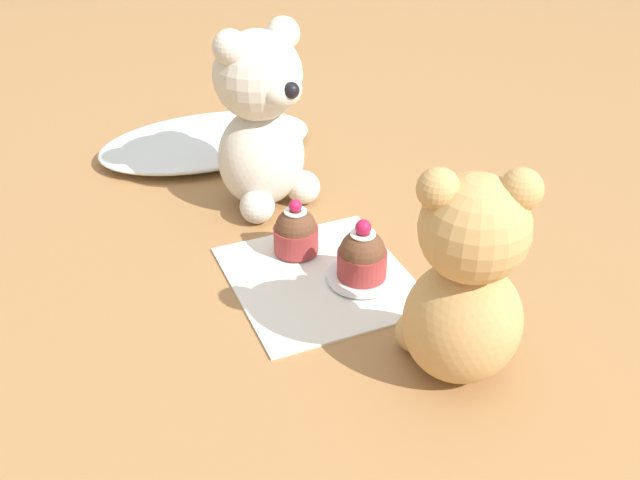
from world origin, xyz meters
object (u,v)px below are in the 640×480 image
(saucer_plate, at_px, (361,277))
(cupcake_near_tan_bear, at_px, (362,256))
(teddy_bear_cream, at_px, (263,120))
(teddy_bear_tan, at_px, (466,283))
(cupcake_near_cream_bear, at_px, (296,232))

(saucer_plate, distance_m, cupcake_near_tan_bear, 0.03)
(teddy_bear_cream, xyz_separation_m, teddy_bear_tan, (0.06, -0.39, -0.01))
(saucer_plate, bearing_deg, teddy_bear_tan, -82.50)
(cupcake_near_tan_bear, bearing_deg, teddy_bear_tan, -82.50)
(teddy_bear_tan, bearing_deg, saucer_plate, -58.69)
(teddy_bear_tan, bearing_deg, cupcake_near_cream_bear, -50.81)
(saucer_plate, relative_size, cupcake_near_tan_bear, 1.09)
(teddy_bear_cream, bearing_deg, teddy_bear_tan, -98.47)
(teddy_bear_tan, bearing_deg, cupcake_near_tan_bear, -58.69)
(teddy_bear_tan, relative_size, cupcake_near_cream_bear, 3.24)
(teddy_bear_cream, relative_size, teddy_bear_tan, 1.08)
(cupcake_near_cream_bear, height_order, saucer_plate, cupcake_near_cream_bear)
(teddy_bear_cream, xyz_separation_m, saucer_plate, (0.04, -0.22, -0.11))
(teddy_bear_cream, distance_m, saucer_plate, 0.25)
(cupcake_near_cream_bear, xyz_separation_m, cupcake_near_tan_bear, (0.05, -0.09, 0.01))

